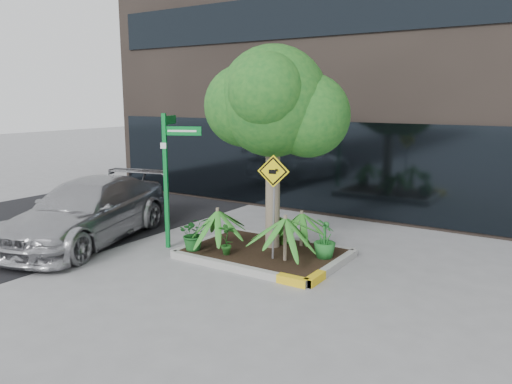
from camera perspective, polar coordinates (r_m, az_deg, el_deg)
The scene contains 14 objects.
ground at distance 10.62m, azimuth -0.86°, elevation -7.64°, with size 80.00×80.00×0.00m, color gray.
asphalt_road at distance 15.10m, azimuth -21.87°, elevation -2.85°, with size 7.00×80.00×0.01m, color black.
planter at distance 10.69m, azimuth 0.99°, elevation -6.95°, with size 3.35×2.36×0.15m.
tree at distance 10.53m, azimuth 2.03°, elevation 10.30°, with size 2.99×2.65×4.48m.
palm_front at distance 9.84m, azimuth 3.37°, elevation -2.98°, with size 1.05×1.05×1.16m.
palm_left at distance 10.69m, azimuth -4.43°, elevation -2.12°, with size 1.00×1.00×1.11m.
palm_back at distance 10.86m, azimuth 5.24°, elevation -2.40°, with size 0.89×0.89×0.99m.
parked_car at distance 12.38m, azimuth -18.65°, elevation -2.08°, with size 2.03×5.00×1.45m, color #ABABB0.
shrub_a at distance 10.72m, azimuth -7.09°, elevation -4.70°, with size 0.65×0.65×0.72m, color #18561E.
shrub_b at distance 10.20m, azimuth 7.86°, elevation -5.30°, with size 0.45×0.45×0.80m, color #206C27.
shrub_c at distance 10.33m, azimuth -3.35°, elevation -5.33°, with size 0.36×0.36×0.69m, color #215F1D.
shrub_d at distance 11.03m, azimuth 3.21°, elevation -4.37°, with size 0.36×0.36×0.66m, color #285719.
street_sign_post at distance 11.23m, azimuth -9.93°, elevation 2.98°, with size 1.12×0.84×3.02m.
cattle_sign at distance 9.86m, azimuth 2.02°, elevation 0.33°, with size 0.62×0.20×2.10m.
Camera 1 is at (5.61, -8.38, 3.35)m, focal length 35.00 mm.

